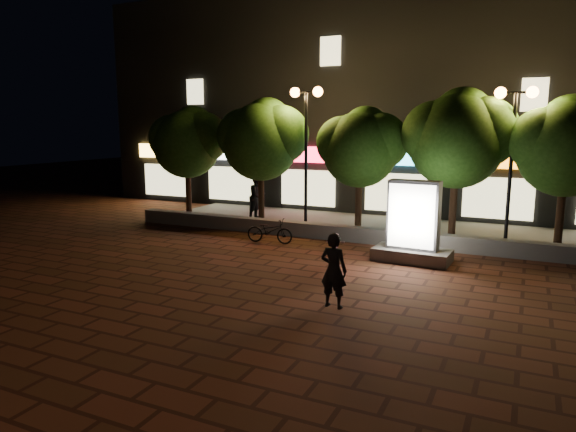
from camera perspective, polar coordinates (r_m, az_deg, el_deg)
The scene contains 16 objects.
ground at distance 14.36m, azimuth -0.76°, elevation -5.71°, with size 80.00×80.00×0.00m, color #58291B.
retaining_wall at distance 17.89m, azimuth 4.85°, elevation -1.78°, with size 16.00×0.45×0.50m, color #63605C.
sidewalk at distance 20.25m, azimuth 7.31°, elevation -1.05°, with size 16.00×5.00×0.08m, color #63605C.
building_block at distance 26.16m, azimuth 12.04°, elevation 12.20°, with size 28.00×8.12×11.30m.
tree_far_left at distance 22.13m, azimuth -10.93°, elevation 8.27°, with size 3.36×2.80×4.63m.
tree_left at distance 20.27m, azimuth -2.81°, elevation 8.72°, with size 3.60×3.00×4.89m.
tree_mid at distance 18.74m, azimuth 8.16°, elevation 7.84°, with size 3.24×2.70×4.50m.
tree_right at distance 18.03m, azimuth 18.38°, elevation 8.47°, with size 3.72×3.10×5.07m.
tree_far_right at distance 17.93m, azimuth 28.60°, elevation 7.13°, with size 3.48×2.90×4.76m.
street_lamp_left at distance 19.19m, azimuth 2.02°, elevation 10.40°, with size 1.26×0.36×5.18m.
street_lamp_right at distance 17.64m, azimuth 23.70°, elevation 9.19°, with size 1.26×0.36×4.98m.
ad_kiosk at distance 15.25m, azimuth 13.66°, elevation -1.40°, with size 2.23×1.21×2.35m.
scooter_pink at distance 13.72m, azimuth 5.28°, elevation -4.30°, with size 0.48×1.69×1.02m, color #C07CA2.
rider at distance 11.13m, azimuth 5.07°, elevation -6.01°, with size 0.60×0.39×1.65m, color black.
scooter_parked at distance 17.21m, azimuth -2.03°, elevation -1.63°, with size 0.56×1.61×0.84m, color black.
pedestrian at distance 21.24m, azimuth -3.36°, elevation 2.18°, with size 0.90×0.70×1.85m, color black.
Camera 1 is at (6.06, -12.43, 3.88)m, focal length 32.16 mm.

